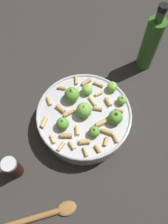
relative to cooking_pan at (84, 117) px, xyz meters
name	(u,v)px	position (x,y,z in m)	size (l,w,h in m)	color
ground_plane	(84,123)	(0.00, 0.00, -0.04)	(2.40, 2.40, 0.00)	#2D2B28
cooking_pan	(84,117)	(0.00, 0.00, 0.00)	(0.27, 0.27, 0.12)	#B7B7BC
pepper_shaker	(13,168)	(0.08, -0.22, 0.00)	(0.04, 0.04, 0.09)	#33140F
olive_oil_bottle	(150,44)	(-0.15, 0.27, 0.06)	(0.05, 0.05, 0.24)	#336023
wooden_spoon	(38,217)	(0.21, -0.19, -0.03)	(0.04, 0.23, 0.02)	olive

